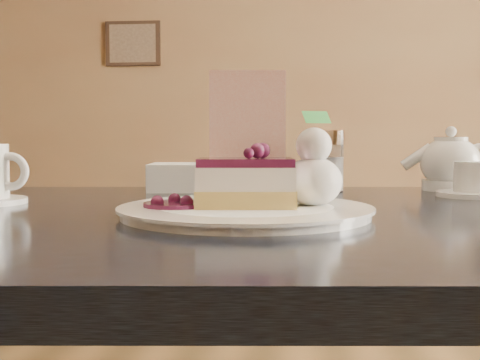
# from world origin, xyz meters

# --- Properties ---
(main_table) EXTENTS (1.27, 0.91, 0.75)m
(main_table) POSITION_xyz_m (-0.08, 0.37, 0.67)
(main_table) COLOR black
(main_table) RESTS_ON ground
(dessert_plate) EXTENTS (0.31, 0.31, 0.01)m
(dessert_plate) POSITION_xyz_m (-0.08, 0.32, 0.76)
(dessert_plate) COLOR white
(dessert_plate) RESTS_ON main_table
(cheesecake_slice) EXTENTS (0.13, 0.10, 0.06)m
(cheesecake_slice) POSITION_xyz_m (-0.08, 0.32, 0.79)
(cheesecake_slice) COLOR #E0BB62
(cheesecake_slice) RESTS_ON dessert_plate
(whipped_cream) EXTENTS (0.07, 0.07, 0.06)m
(whipped_cream) POSITION_xyz_m (0.01, 0.33, 0.79)
(whipped_cream) COLOR white
(whipped_cream) RESTS_ON dessert_plate
(berry_sauce) EXTENTS (0.08, 0.08, 0.01)m
(berry_sauce) POSITION_xyz_m (-0.16, 0.30, 0.77)
(berry_sauce) COLOR #31071D
(berry_sauce) RESTS_ON dessert_plate
(tea_set) EXTENTS (0.17, 0.23, 0.11)m
(tea_set) POSITION_xyz_m (0.27, 0.70, 0.79)
(tea_set) COLOR white
(tea_set) RESTS_ON main_table
(menu_card) EXTENTS (0.14, 0.04, 0.22)m
(menu_card) POSITION_xyz_m (-0.11, 0.69, 0.86)
(menu_card) COLOR white
(menu_card) RESTS_ON main_table
(sugar_shaker) EXTENTS (0.06, 0.06, 0.11)m
(sugar_shaker) POSITION_xyz_m (0.04, 0.66, 0.81)
(sugar_shaker) COLOR white
(sugar_shaker) RESTS_ON main_table
(napkin_stack) EXTENTS (0.13, 0.13, 0.05)m
(napkin_stack) POSITION_xyz_m (-0.22, 0.67, 0.78)
(napkin_stack) COLOR white
(napkin_stack) RESTS_ON main_table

